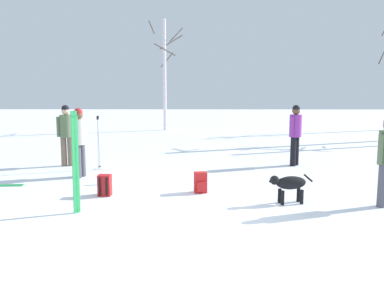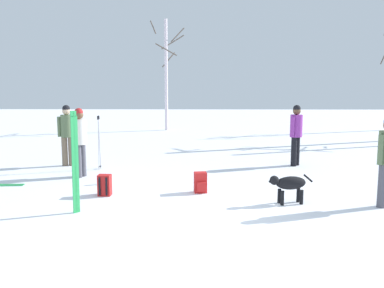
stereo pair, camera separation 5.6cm
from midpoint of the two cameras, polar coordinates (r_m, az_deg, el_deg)
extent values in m
plane|color=white|center=(7.22, 1.98, -10.39)|extent=(60.00, 60.00, 0.00)
cylinder|color=#4C4C56|center=(8.61, 24.75, -5.25)|extent=(0.16, 0.16, 0.82)
cylinder|color=#566B47|center=(8.39, 24.56, -0.71)|extent=(0.10, 0.10, 0.56)
cylinder|color=#72604C|center=(12.24, -16.07, -0.95)|extent=(0.16, 0.16, 0.82)
cylinder|color=#72604C|center=(12.27, -16.90, -0.97)|extent=(0.16, 0.16, 0.82)
cylinder|color=#566B47|center=(12.16, -16.62, 2.39)|extent=(0.34, 0.34, 0.62)
sphere|color=beige|center=(12.13, -16.71, 4.36)|extent=(0.22, 0.22, 0.22)
sphere|color=black|center=(12.12, -16.72, 4.65)|extent=(0.21, 0.21, 0.21)
cylinder|color=#566B47|center=(12.13, -15.64, 2.32)|extent=(0.10, 0.10, 0.56)
cylinder|color=#566B47|center=(12.20, -17.60, 2.27)|extent=(0.10, 0.10, 0.56)
cylinder|color=black|center=(12.20, 14.27, -0.92)|extent=(0.16, 0.16, 0.82)
cylinder|color=black|center=(12.04, 13.89, -1.02)|extent=(0.16, 0.16, 0.82)
cylinder|color=purple|center=(12.03, 14.21, 2.42)|extent=(0.34, 0.34, 0.62)
sphere|color=brown|center=(11.99, 14.28, 4.41)|extent=(0.22, 0.22, 0.22)
sphere|color=black|center=(11.99, 14.29, 4.70)|extent=(0.21, 0.21, 0.21)
cylinder|color=purple|center=(12.22, 14.64, 2.40)|extent=(0.10, 0.10, 0.56)
cylinder|color=purple|center=(11.84, 13.75, 2.25)|extent=(0.10, 0.10, 0.56)
cylinder|color=#4C4C56|center=(10.63, -15.14, -2.29)|extent=(0.16, 0.16, 0.82)
cylinder|color=#4C4C56|center=(10.77, -14.58, -2.13)|extent=(0.16, 0.16, 0.82)
cylinder|color=silver|center=(10.60, -15.00, 1.62)|extent=(0.34, 0.34, 0.62)
sphere|color=brown|center=(10.56, -15.09, 3.88)|extent=(0.22, 0.22, 0.22)
sphere|color=#B22626|center=(10.55, -15.10, 4.21)|extent=(0.21, 0.21, 0.21)
cylinder|color=silver|center=(10.43, -15.68, 1.38)|extent=(0.10, 0.10, 0.56)
cylinder|color=silver|center=(10.77, -14.34, 1.64)|extent=(0.10, 0.10, 0.56)
ellipsoid|color=black|center=(8.29, 13.56, -5.20)|extent=(0.63, 0.32, 0.26)
sphere|color=black|center=(8.16, 11.39, -4.89)|extent=(0.18, 0.18, 0.18)
ellipsoid|color=black|center=(8.14, 10.97, -5.05)|extent=(0.11, 0.08, 0.06)
cylinder|color=black|center=(8.42, 15.78, -4.53)|extent=(0.20, 0.07, 0.17)
cylinder|color=black|center=(8.22, 12.44, -7.23)|extent=(0.07, 0.07, 0.28)
cylinder|color=black|center=(8.36, 12.05, -6.96)|extent=(0.07, 0.07, 0.28)
cylinder|color=black|center=(8.37, 14.94, -7.04)|extent=(0.07, 0.07, 0.28)
cylinder|color=black|center=(8.50, 14.52, -6.78)|extent=(0.07, 0.07, 0.28)
cube|color=green|center=(7.70, -15.29, -2.77)|extent=(0.07, 0.08, 1.75)
cube|color=green|center=(7.59, -15.56, 4.02)|extent=(0.05, 0.05, 0.10)
cube|color=green|center=(7.67, -15.68, -2.83)|extent=(0.07, 0.08, 1.75)
cube|color=green|center=(7.56, -15.95, 3.99)|extent=(0.05, 0.05, 0.10)
cylinder|color=#B2B2BC|center=(11.55, -12.39, -0.02)|extent=(0.02, 0.10, 1.35)
cylinder|color=black|center=(11.47, -12.50, 3.57)|extent=(0.04, 0.04, 0.10)
cylinder|color=black|center=(11.66, -12.30, -2.97)|extent=(0.07, 0.07, 0.01)
cylinder|color=#B2B2BC|center=(11.45, -12.51, -0.10)|extent=(0.02, 0.10, 1.35)
cylinder|color=black|center=(11.37, -12.63, 3.52)|extent=(0.04, 0.04, 0.10)
cylinder|color=black|center=(11.55, -12.42, -3.08)|extent=(0.07, 0.07, 0.01)
cube|color=red|center=(8.92, 1.34, -5.27)|extent=(0.29, 0.24, 0.44)
cube|color=red|center=(8.81, 1.47, -5.88)|extent=(0.20, 0.09, 0.20)
cube|color=black|center=(9.02, 0.77, -5.11)|extent=(0.04, 0.03, 0.37)
cube|color=black|center=(9.04, 1.67, -5.08)|extent=(0.04, 0.03, 0.37)
cube|color=red|center=(8.87, -11.69, -5.53)|extent=(0.27, 0.22, 0.44)
cube|color=red|center=(9.00, -11.44, -5.74)|extent=(0.20, 0.07, 0.20)
cube|color=black|center=(8.74, -11.45, -5.73)|extent=(0.04, 0.03, 0.37)
cube|color=black|center=(8.78, -12.35, -5.69)|extent=(0.04, 0.03, 0.37)
cylinder|color=green|center=(9.86, -11.92, -4.79)|extent=(0.08, 0.08, 0.22)
cylinder|color=black|center=(9.83, -11.94, -4.10)|extent=(0.05, 0.05, 0.02)
cylinder|color=silver|center=(20.60, -3.48, 9.34)|extent=(0.16, 0.16, 5.36)
cylinder|color=brown|center=(21.24, -2.59, 13.74)|extent=(1.19, 0.64, 0.66)
cylinder|color=brown|center=(20.93, -3.16, 11.42)|extent=(0.68, 0.26, 0.73)
cylinder|color=brown|center=(21.02, -1.93, 14.67)|extent=(0.73, 1.13, 0.57)
cylinder|color=brown|center=(20.64, -5.27, 15.65)|extent=(0.42, 1.22, 0.77)
cylinder|color=brown|center=(20.15, -3.48, 12.77)|extent=(1.03, 0.16, 0.60)
camera|label=1|loc=(0.03, -89.82, 0.03)|focal=38.98mm
camera|label=2|loc=(0.03, 90.18, -0.03)|focal=38.98mm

